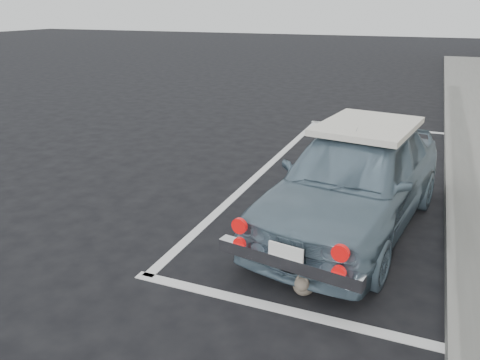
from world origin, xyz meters
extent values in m
plane|color=black|center=(0.00, 0.00, 0.00)|extent=(80.00, 80.00, 0.00)
cube|color=silver|center=(0.50, -0.50, 0.00)|extent=(3.00, 0.12, 0.01)
cube|color=silver|center=(0.50, 6.50, 0.00)|extent=(3.00, 0.12, 0.01)
cube|color=silver|center=(-0.90, 3.00, 0.00)|extent=(0.12, 7.00, 0.01)
imported|color=slate|center=(0.74, 1.40, 0.61)|extent=(2.00, 3.78, 1.23)
cube|color=silver|center=(0.80, 1.76, 1.16)|extent=(1.22, 1.51, 0.07)
cube|color=silver|center=(0.47, -0.32, 0.38)|extent=(1.38, 0.34, 0.12)
cube|color=white|center=(0.46, -0.37, 0.48)|extent=(0.33, 0.07, 0.17)
cylinder|color=red|center=(-0.01, -0.28, 0.62)|extent=(0.15, 0.06, 0.15)
cylinder|color=red|center=(0.93, -0.43, 0.62)|extent=(0.15, 0.06, 0.15)
cylinder|color=red|center=(-0.01, -0.28, 0.44)|extent=(0.12, 0.06, 0.12)
cylinder|color=red|center=(0.93, -0.43, 0.44)|extent=(0.12, 0.06, 0.12)
ellipsoid|color=#736358|center=(0.59, -0.16, 0.11)|extent=(0.24, 0.36, 0.21)
sphere|color=#736358|center=(0.60, -0.31, 0.19)|extent=(0.13, 0.13, 0.13)
cone|color=#736358|center=(0.57, -0.31, 0.25)|extent=(0.05, 0.05, 0.05)
cone|color=#736358|center=(0.64, -0.31, 0.25)|extent=(0.05, 0.05, 0.05)
cylinder|color=#736358|center=(0.63, 0.02, 0.04)|extent=(0.13, 0.22, 0.03)
camera|label=1|loc=(1.44, -3.81, 2.49)|focal=35.00mm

